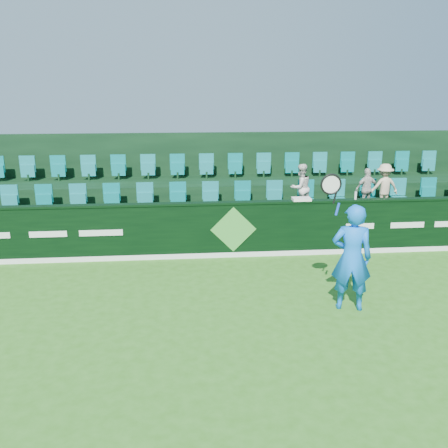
{
  "coord_description": "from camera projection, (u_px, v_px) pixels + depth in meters",
  "views": [
    {
      "loc": [
        -1.25,
        -7.42,
        4.05
      ],
      "look_at": [
        -0.32,
        2.8,
        1.15
      ],
      "focal_mm": 40.0,
      "sensor_mm": 36.0,
      "label": 1
    }
  ],
  "objects": [
    {
      "name": "seat_row_back",
      "position": [
        221.0,
        169.0,
        14.88
      ],
      "size": [
        13.5,
        0.5,
        0.6
      ],
      "primitive_type": "cube",
      "color": "#087272",
      "rests_on": "stand_tier_back"
    },
    {
      "name": "drinks_bottle",
      "position": [
        356.0,
        195.0,
        12.02
      ],
      "size": [
        0.06,
        0.06,
        0.19
      ],
      "primitive_type": "cylinder",
      "color": "silver",
      "rests_on": "sponsor_hoarding"
    },
    {
      "name": "seat_row_front",
      "position": [
        227.0,
        198.0,
        13.3
      ],
      "size": [
        13.5,
        0.5,
        0.6
      ],
      "primitive_type": "cube",
      "color": "#087272",
      "rests_on": "stand_tier_front"
    },
    {
      "name": "tennis_player",
      "position": [
        351.0,
        257.0,
        9.05
      ],
      "size": [
        1.12,
        0.62,
        2.6
      ],
      "color": "blue",
      "rests_on": "ground"
    },
    {
      "name": "spectator_right",
      "position": [
        384.0,
        187.0,
        13.21
      ],
      "size": [
        0.81,
        0.5,
        1.22
      ],
      "primitive_type": "imported",
      "rotation": [
        0.0,
        0.0,
        3.2
      ],
      "color": "beige",
      "rests_on": "stand_tier_front"
    },
    {
      "name": "ground",
      "position": [
        258.0,
        335.0,
        8.32
      ],
      "size": [
        60.0,
        60.0,
        0.0
      ],
      "primitive_type": "plane",
      "color": "#2E6919",
      "rests_on": "ground"
    },
    {
      "name": "stand_tier_front",
      "position": [
        228.0,
        227.0,
        13.1
      ],
      "size": [
        16.0,
        2.0,
        0.8
      ],
      "primitive_type": "cube",
      "color": "black",
      "rests_on": "ground"
    },
    {
      "name": "spectator_left",
      "position": [
        301.0,
        188.0,
        13.01
      ],
      "size": [
        0.75,
        0.68,
        1.25
      ],
      "primitive_type": "imported",
      "rotation": [
        0.0,
        0.0,
        3.55
      ],
      "color": "silver",
      "rests_on": "stand_tier_front"
    },
    {
      "name": "sponsor_hoarding",
      "position": [
        233.0,
        229.0,
        11.97
      ],
      "size": [
        16.0,
        0.25,
        1.35
      ],
      "color": "black",
      "rests_on": "ground"
    },
    {
      "name": "stand_rear",
      "position": [
        221.0,
        180.0,
        15.13
      ],
      "size": [
        16.0,
        4.1,
        2.6
      ],
      "color": "black",
      "rests_on": "ground"
    },
    {
      "name": "stand_tier_back",
      "position": [
        222.0,
        202.0,
        14.86
      ],
      "size": [
        16.0,
        1.8,
        1.3
      ],
      "primitive_type": "cube",
      "color": "black",
      "rests_on": "ground"
    },
    {
      "name": "spectator_middle",
      "position": [
        367.0,
        189.0,
        13.18
      ],
      "size": [
        0.69,
        0.38,
        1.11
      ],
      "primitive_type": "imported",
      "rotation": [
        0.0,
        0.0,
        3.32
      ],
      "color": "beige",
      "rests_on": "stand_tier_front"
    },
    {
      "name": "towel",
      "position": [
        301.0,
        199.0,
        11.92
      ],
      "size": [
        0.44,
        0.28,
        0.07
      ],
      "primitive_type": "cube",
      "color": "white",
      "rests_on": "sponsor_hoarding"
    }
  ]
}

